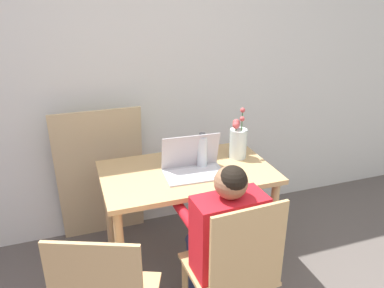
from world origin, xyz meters
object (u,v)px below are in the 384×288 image
at_px(person_seated, 224,231).
at_px(flower_vase, 238,141).
at_px(laptop, 193,164).
at_px(water_bottle, 202,151).
at_px(chair_occupied, 234,272).

distance_m(person_seated, flower_vase, 0.71).
bearing_deg(laptop, water_bottle, 34.40).
xyz_separation_m(chair_occupied, laptop, (-0.01, 0.59, 0.33)).
bearing_deg(flower_vase, water_bottle, -166.70).
relative_size(flower_vase, water_bottle, 1.48).
bearing_deg(laptop, flower_vase, 20.19).
bearing_deg(chair_occupied, flower_vase, -118.61).
distance_m(person_seated, laptop, 0.49).
bearing_deg(person_seated, water_bottle, -100.62).
relative_size(laptop, flower_vase, 1.09).
height_order(chair_occupied, water_bottle, water_bottle).
bearing_deg(water_bottle, person_seated, -97.65).
distance_m(chair_occupied, person_seated, 0.21).
height_order(person_seated, flower_vase, flower_vase).
distance_m(chair_occupied, flower_vase, 0.87).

